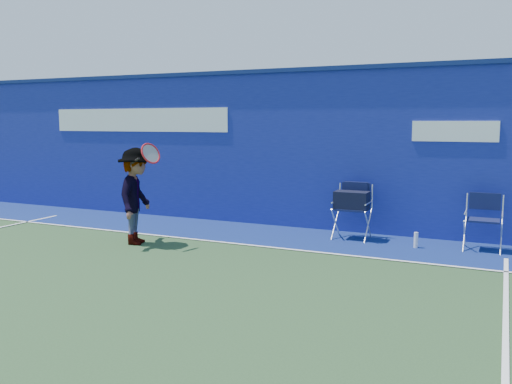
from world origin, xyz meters
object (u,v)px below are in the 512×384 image
at_px(directors_chair_right, 483,233).
at_px(tennis_player, 136,196).
at_px(directors_chair_left, 352,215).
at_px(water_bottle, 416,240).

distance_m(directors_chair_right, tennis_player, 5.71).
height_order(directors_chair_left, tennis_player, tennis_player).
relative_size(directors_chair_left, tennis_player, 0.57).
bearing_deg(directors_chair_right, water_bottle, -164.25).
height_order(water_bottle, tennis_player, tennis_player).
bearing_deg(tennis_player, directors_chair_left, 30.65).
relative_size(directors_chair_left, directors_chair_right, 1.09).
relative_size(directors_chair_right, tennis_player, 0.53).
xyz_separation_m(directors_chair_left, water_bottle, (1.15, -0.26, -0.29)).
bearing_deg(directors_chair_left, directors_chair_right, 0.55).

